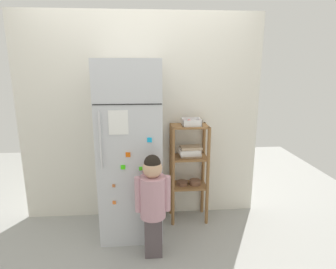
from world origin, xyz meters
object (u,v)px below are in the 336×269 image
at_px(child_standing, 153,197).
at_px(pantry_shelf_unit, 189,164).
at_px(refrigerator, 131,150).
at_px(fruit_bin, 191,123).

height_order(child_standing, pantry_shelf_unit, pantry_shelf_unit).
bearing_deg(child_standing, refrigerator, 113.93).
bearing_deg(child_standing, pantry_shelf_unit, 56.26).
height_order(refrigerator, child_standing, refrigerator).
relative_size(refrigerator, fruit_bin, 9.02).
distance_m(child_standing, fruit_bin, 0.94).
distance_m(child_standing, pantry_shelf_unit, 0.77).
bearing_deg(fruit_bin, refrigerator, -165.91).
xyz_separation_m(refrigerator, fruit_bin, (0.64, 0.16, 0.24)).
xyz_separation_m(child_standing, pantry_shelf_unit, (0.43, 0.64, 0.07)).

